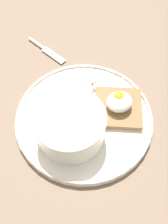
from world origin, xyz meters
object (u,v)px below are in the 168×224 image
at_px(toast_slice, 118,108).
at_px(banana_slice_right, 100,87).
at_px(oatmeal_bowl, 70,126).
at_px(knife, 46,50).
at_px(banana_slice_front, 87,90).
at_px(banana_slice_left, 69,85).
at_px(banana_slice_inner, 72,93).
at_px(poached_egg, 119,101).
at_px(banana_slice_back, 90,78).

distance_m(toast_slice, banana_slice_right, 0.07).
relative_size(oatmeal_bowl, knife, 1.17).
relative_size(banana_slice_front, banana_slice_left, 0.95).
bearing_deg(banana_slice_inner, toast_slice, 139.67).
bearing_deg(banana_slice_right, poached_egg, 104.46).
distance_m(oatmeal_bowl, knife, 0.25).
xyz_separation_m(banana_slice_back, banana_slice_right, (-0.01, 0.03, -0.00)).
height_order(oatmeal_bowl, banana_slice_right, oatmeal_bowl).
bearing_deg(poached_egg, knife, -66.44).
bearing_deg(banana_slice_inner, banana_slice_right, 176.04).
xyz_separation_m(banana_slice_left, knife, (0.02, -0.14, -0.01)).
xyz_separation_m(banana_slice_front, knife, (0.05, -0.16, -0.01)).
relative_size(banana_slice_front, banana_slice_inner, 1.06).
height_order(banana_slice_back, knife, banana_slice_back).
bearing_deg(banana_slice_back, banana_slice_right, 112.97).
distance_m(banana_slice_right, banana_slice_inner, 0.06).
distance_m(poached_egg, banana_slice_inner, 0.11).
height_order(banana_slice_left, banana_slice_right, banana_slice_right).
relative_size(toast_slice, banana_slice_back, 2.80).
xyz_separation_m(banana_slice_left, banana_slice_right, (-0.06, 0.03, 0.00)).
relative_size(banana_slice_front, banana_slice_right, 1.25).
distance_m(toast_slice, poached_egg, 0.02).
bearing_deg(oatmeal_bowl, toast_slice, -168.68).
xyz_separation_m(toast_slice, banana_slice_back, (0.03, -0.09, 0.00)).
bearing_deg(poached_egg, banana_slice_left, -49.06).
xyz_separation_m(poached_egg, banana_slice_front, (0.05, -0.07, -0.02)).
bearing_deg(oatmeal_bowl, banana_slice_inner, -108.58).
height_order(banana_slice_left, banana_slice_inner, banana_slice_inner).
xyz_separation_m(banana_slice_left, banana_slice_back, (-0.05, 0.00, 0.00)).
bearing_deg(banana_slice_back, banana_slice_inner, 24.37).
bearing_deg(banana_slice_front, banana_slice_back, -124.39).
xyz_separation_m(poached_egg, banana_slice_right, (0.02, -0.06, -0.02)).
distance_m(banana_slice_inner, knife, 0.16).
distance_m(oatmeal_bowl, banana_slice_back, 0.14).
bearing_deg(banana_slice_left, banana_slice_front, 143.10).
bearing_deg(toast_slice, banana_slice_right, -75.71).
bearing_deg(banana_slice_inner, banana_slice_back, -155.63).
height_order(poached_egg, knife, poached_egg).
xyz_separation_m(oatmeal_bowl, banana_slice_left, (-0.03, -0.12, -0.03)).
height_order(banana_slice_front, knife, banana_slice_front).
relative_size(banana_slice_left, banana_slice_inner, 1.11).
xyz_separation_m(banana_slice_inner, knife, (0.02, -0.16, -0.01)).
relative_size(oatmeal_bowl, banana_slice_back, 2.94).
bearing_deg(banana_slice_back, banana_slice_front, 55.61).
height_order(toast_slice, banana_slice_inner, banana_slice_inner).
distance_m(banana_slice_back, banana_slice_inner, 0.06).
xyz_separation_m(banana_slice_front, banana_slice_right, (-0.03, 0.00, 0.00)).
height_order(banana_slice_front, banana_slice_left, same).
distance_m(banana_slice_left, banana_slice_inner, 0.02).
bearing_deg(banana_slice_left, banana_slice_inner, 87.45).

